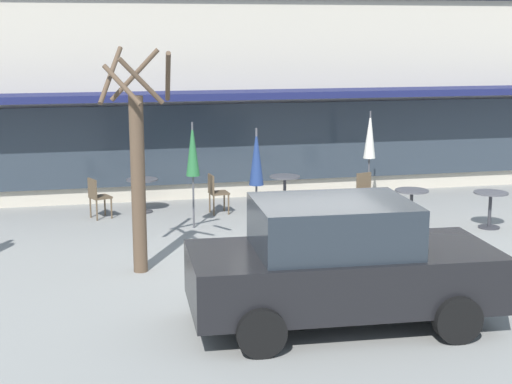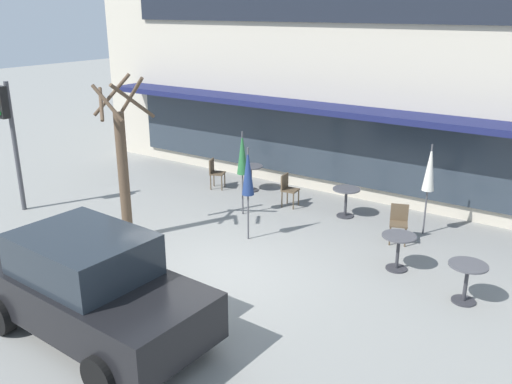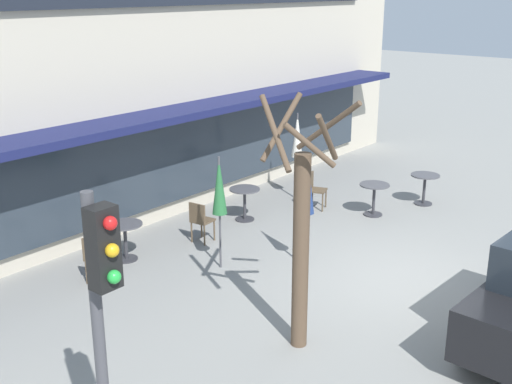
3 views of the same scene
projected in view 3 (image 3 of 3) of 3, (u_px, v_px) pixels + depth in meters
The scene contains 14 objects.
ground_plane at pixel (410, 285), 11.59m from camera, with size 80.00×80.00×0.00m, color gray.
building_facade at pixel (65, 46), 16.48m from camera, with size 19.03×9.10×7.37m.
cafe_table_near_wall at pixel (374, 194), 15.02m from camera, with size 0.70×0.70×0.76m.
cafe_table_streetside at pixel (125, 235), 12.53m from camera, with size 0.70×0.70×0.76m.
cafe_table_by_tree at pixel (245, 199), 14.70m from camera, with size 0.70×0.70×0.76m.
cafe_table_mid_patio at pixel (425, 184), 15.78m from camera, with size 0.70×0.70×0.76m.
patio_umbrella_green_folded at pixel (307, 186), 11.87m from camera, with size 0.28×0.28×2.20m.
patio_umbrella_cream_folded at pixel (297, 136), 15.87m from camera, with size 0.28×0.28×2.20m.
patio_umbrella_corner_open at pixel (219, 187), 11.85m from camera, with size 0.28×0.28×2.20m.
cafe_chair_0 at pixel (315, 188), 15.47m from camera, with size 0.51×0.51×0.89m.
cafe_chair_1 at pixel (96, 256), 11.54m from camera, with size 0.52×0.52×0.89m.
cafe_chair_2 at pixel (200, 219), 13.39m from camera, with size 0.44×0.44×0.89m.
street_tree at pixel (301, 233), 9.16m from camera, with size 1.24×1.22×3.76m.
traffic_light_pole at pixel (102, 305), 6.04m from camera, with size 0.26×0.44×3.40m.
Camera 3 is at (-9.90, -4.52, 5.16)m, focal length 45.00 mm.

